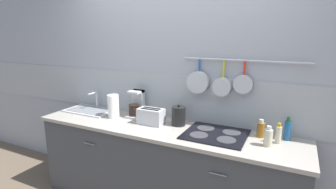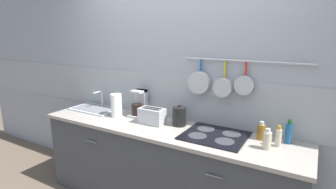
{
  "view_description": "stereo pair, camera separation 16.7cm",
  "coord_description": "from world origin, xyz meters",
  "px_view_note": "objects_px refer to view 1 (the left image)",
  "views": [
    {
      "loc": [
        1.14,
        -2.15,
        1.79
      ],
      "look_at": [
        0.07,
        0.0,
        1.23
      ],
      "focal_mm": 28.0,
      "sensor_mm": 36.0,
      "label": 1
    },
    {
      "loc": [
        1.28,
        -2.07,
        1.79
      ],
      "look_at": [
        0.07,
        0.0,
        1.23
      ],
      "focal_mm": 28.0,
      "sensor_mm": 36.0,
      "label": 2
    }
  ],
  "objects_px": {
    "toaster": "(151,116)",
    "paper_towel_roll": "(113,106)",
    "bottle_sesame_oil": "(278,134)",
    "coffee_maker": "(137,105)",
    "bottle_hot_sauce": "(261,129)",
    "bottle_cooking_wine": "(268,137)",
    "kettle": "(179,116)",
    "bottle_vinegar": "(287,130)"
  },
  "relations": [
    {
      "from": "toaster",
      "to": "paper_towel_roll",
      "type": "bearing_deg",
      "value": -179.47
    },
    {
      "from": "paper_towel_roll",
      "to": "bottle_sesame_oil",
      "type": "distance_m",
      "value": 1.66
    },
    {
      "from": "coffee_maker",
      "to": "bottle_hot_sauce",
      "type": "bearing_deg",
      "value": -0.79
    },
    {
      "from": "bottle_hot_sauce",
      "to": "bottle_cooking_wine",
      "type": "relative_size",
      "value": 0.95
    },
    {
      "from": "kettle",
      "to": "bottle_hot_sauce",
      "type": "distance_m",
      "value": 0.78
    },
    {
      "from": "coffee_maker",
      "to": "toaster",
      "type": "relative_size",
      "value": 1.05
    },
    {
      "from": "bottle_vinegar",
      "to": "bottle_hot_sauce",
      "type": "bearing_deg",
      "value": -171.94
    },
    {
      "from": "paper_towel_roll",
      "to": "coffee_maker",
      "type": "height_order",
      "value": "coffee_maker"
    },
    {
      "from": "kettle",
      "to": "bottle_vinegar",
      "type": "distance_m",
      "value": 1.0
    },
    {
      "from": "paper_towel_roll",
      "to": "toaster",
      "type": "distance_m",
      "value": 0.47
    },
    {
      "from": "paper_towel_roll",
      "to": "bottle_vinegar",
      "type": "xyz_separation_m",
      "value": [
        1.73,
        0.17,
        -0.04
      ]
    },
    {
      "from": "toaster",
      "to": "bottle_cooking_wine",
      "type": "bearing_deg",
      "value": -2.31
    },
    {
      "from": "bottle_hot_sauce",
      "to": "toaster",
      "type": "bearing_deg",
      "value": -172.64
    },
    {
      "from": "bottle_hot_sauce",
      "to": "kettle",
      "type": "bearing_deg",
      "value": -177.05
    },
    {
      "from": "coffee_maker",
      "to": "bottle_hot_sauce",
      "type": "xyz_separation_m",
      "value": [
        1.31,
        -0.02,
        -0.05
      ]
    },
    {
      "from": "bottle_vinegar",
      "to": "paper_towel_roll",
      "type": "bearing_deg",
      "value": -174.39
    },
    {
      "from": "paper_towel_roll",
      "to": "coffee_maker",
      "type": "bearing_deg",
      "value": 38.56
    },
    {
      "from": "bottle_hot_sauce",
      "to": "bottle_cooking_wine",
      "type": "distance_m",
      "value": 0.2
    },
    {
      "from": "bottle_cooking_wine",
      "to": "bottle_vinegar",
      "type": "height_order",
      "value": "bottle_vinegar"
    },
    {
      "from": "coffee_maker",
      "to": "kettle",
      "type": "distance_m",
      "value": 0.54
    },
    {
      "from": "coffee_maker",
      "to": "bottle_vinegar",
      "type": "bearing_deg",
      "value": 0.45
    },
    {
      "from": "paper_towel_roll",
      "to": "toaster",
      "type": "height_order",
      "value": "paper_towel_roll"
    },
    {
      "from": "toaster",
      "to": "bottle_vinegar",
      "type": "bearing_deg",
      "value": 7.48
    },
    {
      "from": "bottle_hot_sauce",
      "to": "paper_towel_roll",
      "type": "bearing_deg",
      "value": -174.74
    },
    {
      "from": "toaster",
      "to": "bottle_sesame_oil",
      "type": "xyz_separation_m",
      "value": [
        1.2,
        0.06,
        -0.0
      ]
    },
    {
      "from": "coffee_maker",
      "to": "bottle_hot_sauce",
      "type": "distance_m",
      "value": 1.32
    },
    {
      "from": "kettle",
      "to": "bottle_sesame_oil",
      "type": "bearing_deg",
      "value": -2.22
    },
    {
      "from": "toaster",
      "to": "bottle_hot_sauce",
      "type": "relative_size",
      "value": 1.71
    },
    {
      "from": "toaster",
      "to": "bottle_cooking_wine",
      "type": "relative_size",
      "value": 1.63
    },
    {
      "from": "toaster",
      "to": "kettle",
      "type": "xyz_separation_m",
      "value": [
        0.26,
        0.09,
        0.02
      ]
    },
    {
      "from": "toaster",
      "to": "bottle_sesame_oil",
      "type": "bearing_deg",
      "value": 2.8
    },
    {
      "from": "coffee_maker",
      "to": "toaster",
      "type": "height_order",
      "value": "coffee_maker"
    },
    {
      "from": "kettle",
      "to": "bottle_cooking_wine",
      "type": "xyz_separation_m",
      "value": [
        0.86,
        -0.14,
        -0.02
      ]
    },
    {
      "from": "toaster",
      "to": "bottle_hot_sauce",
      "type": "bearing_deg",
      "value": 7.36
    },
    {
      "from": "kettle",
      "to": "toaster",
      "type": "bearing_deg",
      "value": -160.29
    },
    {
      "from": "kettle",
      "to": "bottle_vinegar",
      "type": "bearing_deg",
      "value": 4.05
    },
    {
      "from": "kettle",
      "to": "bottle_cooking_wine",
      "type": "relative_size",
      "value": 1.25
    },
    {
      "from": "kettle",
      "to": "paper_towel_roll",
      "type": "bearing_deg",
      "value": -172.29
    },
    {
      "from": "bottle_cooking_wine",
      "to": "paper_towel_roll",
      "type": "bearing_deg",
      "value": 178.52
    },
    {
      "from": "toaster",
      "to": "bottle_hot_sauce",
      "type": "distance_m",
      "value": 1.05
    },
    {
      "from": "bottle_sesame_oil",
      "to": "bottle_vinegar",
      "type": "bearing_deg",
      "value": 59.23
    },
    {
      "from": "bottle_cooking_wine",
      "to": "coffee_maker",
      "type": "bearing_deg",
      "value": 171.9
    }
  ]
}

